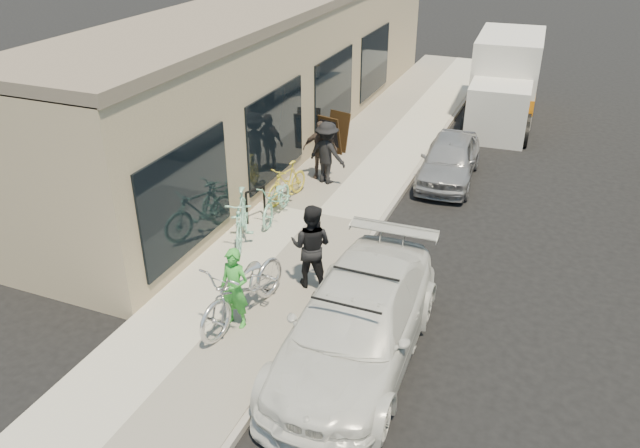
% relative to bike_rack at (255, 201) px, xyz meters
% --- Properties ---
extents(ground, '(120.00, 120.00, 0.00)m').
position_rel_bike_rack_xyz_m(ground, '(3.14, -2.13, -0.64)').
color(ground, black).
rests_on(ground, ground).
extents(sidewalk, '(3.00, 34.00, 0.15)m').
position_rel_bike_rack_xyz_m(sidewalk, '(1.14, 0.87, -0.56)').
color(sidewalk, '#B0AC9F').
rests_on(sidewalk, ground).
extents(curb, '(0.12, 34.00, 0.13)m').
position_rel_bike_rack_xyz_m(curb, '(2.69, 0.87, -0.57)').
color(curb, gray).
rests_on(curb, ground).
extents(storefront, '(3.60, 20.00, 4.22)m').
position_rel_bike_rack_xyz_m(storefront, '(-2.10, 5.86, 1.48)').
color(storefront, tan).
rests_on(storefront, ground).
extents(bike_rack, '(0.26, 0.54, 0.81)m').
position_rel_bike_rack_xyz_m(bike_rack, '(0.00, 0.00, 0.00)').
color(bike_rack, black).
rests_on(bike_rack, sidewalk).
extents(sandwich_board, '(0.84, 0.84, 1.13)m').
position_rel_bike_rack_xyz_m(sandwich_board, '(0.10, 4.71, 0.09)').
color(sandwich_board, black).
rests_on(sandwich_board, sidewalk).
extents(sedan_white, '(2.13, 4.94, 1.46)m').
position_rel_bike_rack_xyz_m(sedan_white, '(3.69, -3.58, 0.07)').
color(sedan_white, silver).
rests_on(sedan_white, ground).
extents(sedan_silver, '(1.60, 3.57, 1.19)m').
position_rel_bike_rack_xyz_m(sedan_silver, '(3.57, 4.31, -0.04)').
color(sedan_silver, '#9A9A9F').
rests_on(sedan_silver, ground).
extents(moving_truck, '(2.37, 5.62, 2.71)m').
position_rel_bike_rack_xyz_m(moving_truck, '(4.14, 10.26, 0.56)').
color(moving_truck, silver).
rests_on(moving_truck, ground).
extents(tandem_bike, '(1.14, 2.44, 1.23)m').
position_rel_bike_rack_xyz_m(tandem_bike, '(1.55, -3.41, 0.13)').
color(tandem_bike, silver).
rests_on(tandem_bike, sidewalk).
extents(woman_rider, '(0.57, 0.40, 1.49)m').
position_rel_bike_rack_xyz_m(woman_rider, '(1.50, -3.64, 0.26)').
color(woman_rider, green).
rests_on(woman_rider, sidewalk).
extents(man_standing, '(0.87, 0.71, 1.69)m').
position_rel_bike_rack_xyz_m(man_standing, '(2.22, -1.97, 0.36)').
color(man_standing, black).
rests_on(man_standing, sidewalk).
extents(cruiser_bike_a, '(1.23, 1.96, 1.14)m').
position_rel_bike_rack_xyz_m(cruiser_bike_a, '(0.19, -1.02, 0.08)').
color(cruiser_bike_a, '#93DBC0').
rests_on(cruiser_bike_a, sidewalk).
extents(cruiser_bike_b, '(0.78, 1.78, 0.91)m').
position_rel_bike_rack_xyz_m(cruiser_bike_b, '(0.39, 0.31, -0.04)').
color(cruiser_bike_b, '#93DBC0').
rests_on(cruiser_bike_b, sidewalk).
extents(cruiser_bike_c, '(0.73, 1.61, 0.94)m').
position_rel_bike_rack_xyz_m(cruiser_bike_c, '(0.20, 1.27, -0.02)').
color(cruiser_bike_c, gold).
rests_on(cruiser_bike_c, sidewalk).
extents(bystander_a, '(1.18, 0.86, 1.64)m').
position_rel_bike_rack_xyz_m(bystander_a, '(0.72, 2.62, 0.33)').
color(bystander_a, black).
rests_on(bystander_a, sidewalk).
extents(bystander_b, '(0.98, 0.62, 1.55)m').
position_rel_bike_rack_xyz_m(bystander_b, '(0.43, 2.88, 0.29)').
color(bystander_b, '#4F4038').
rests_on(bystander_b, sidewalk).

